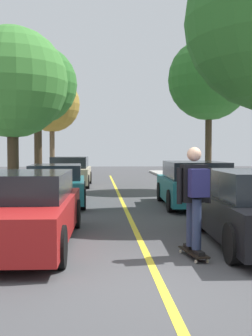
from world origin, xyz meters
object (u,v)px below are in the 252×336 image
at_px(street_tree_left_nearest, 12,83).
at_px(skateboarder, 195,193).
at_px(skateboard, 194,252).
at_px(street_tree_right_near, 209,80).
at_px(parked_car_left_near, 56,185).
at_px(street_tree_left_far, 52,104).
at_px(parked_car_left_far, 70,172).
at_px(parked_car_left_nearest, 25,209).
at_px(street_tree_left_near, 38,85).
at_px(parked_car_right_near, 194,184).

relative_size(street_tree_left_nearest, skateboarder, 3.56).
xyz_separation_m(skateboard, skateboarder, (0.01, -0.03, 0.97)).
bearing_deg(street_tree_right_near, parked_car_left_near, -146.78).
bearing_deg(street_tree_left_far, parked_car_left_near, -83.41).
height_order(parked_car_left_far, street_tree_left_nearest, street_tree_left_nearest).
relative_size(street_tree_left_nearest, street_tree_right_near, 0.95).
xyz_separation_m(parked_car_left_near, street_tree_right_near, (6.04, 3.95, 4.10)).
bearing_deg(skateboarder, parked_car_left_far, 101.78).
distance_m(parked_car_left_nearest, parked_car_left_near, 5.86).
distance_m(street_tree_left_near, street_tree_right_near, 8.76).
relative_size(parked_car_left_far, parked_car_right_near, 1.03).
height_order(parked_car_right_near, street_tree_left_near, street_tree_left_near).
distance_m(parked_car_right_near, skateboarder, 6.47).
bearing_deg(parked_car_right_near, parked_car_left_nearest, -130.67).
distance_m(parked_car_left_far, skateboarder, 14.27).
xyz_separation_m(parked_car_left_nearest, parked_car_left_far, (-0.00, 12.72, 0.05)).
xyz_separation_m(parked_car_left_near, skateboard, (2.91, -7.07, -0.54)).
bearing_deg(parked_car_left_nearest, parked_car_left_near, 90.03).
bearing_deg(street_tree_right_near, street_tree_left_nearest, -163.63).
xyz_separation_m(parked_car_right_near, street_tree_left_nearest, (-6.03, 2.49, 3.45)).
bearing_deg(street_tree_left_far, street_tree_right_near, -54.12).
relative_size(parked_car_left_far, street_tree_left_far, 0.66).
bearing_deg(skateboard, skateboarder, -81.05).
distance_m(street_tree_left_nearest, skateboard, 10.69).
relative_size(parked_car_left_far, street_tree_left_nearest, 0.71).
height_order(parked_car_left_nearest, street_tree_left_far, street_tree_left_far).
distance_m(parked_car_right_near, street_tree_left_near, 11.57).
bearing_deg(street_tree_left_far, parked_car_left_nearest, -85.28).
height_order(parked_car_left_far, parked_car_right_near, parked_car_left_far).
xyz_separation_m(parked_car_left_near, street_tree_left_far, (-1.69, 14.63, 4.15)).
xyz_separation_m(parked_car_left_near, skateboarder, (2.92, -7.11, 0.43)).
bearing_deg(parked_car_left_far, street_tree_left_far, 102.28).
bearing_deg(skateboarder, parked_car_left_nearest, 156.76).
xyz_separation_m(street_tree_left_far, street_tree_right_near, (7.73, -10.68, -0.06)).
xyz_separation_m(parked_car_left_nearest, street_tree_left_near, (-1.69, 13.91, 4.39)).
xyz_separation_m(parked_car_left_nearest, street_tree_left_nearest, (-1.69, 7.54, 3.50)).
bearing_deg(street_tree_left_nearest, parked_car_left_nearest, -77.34).
bearing_deg(parked_car_left_far, skateboard, -78.21).
distance_m(parked_car_left_far, skateboard, 14.25).
distance_m(parked_car_left_near, skateboarder, 7.69).
bearing_deg(street_tree_left_near, parked_car_left_far, -35.23).
xyz_separation_m(parked_car_right_near, street_tree_left_near, (-6.03, 8.86, 4.35)).
distance_m(parked_car_left_far, street_tree_left_nearest, 6.44).
height_order(parked_car_left_far, skateboard, parked_car_left_far).
distance_m(street_tree_left_nearest, street_tree_left_far, 12.97).
xyz_separation_m(parked_car_right_near, street_tree_right_near, (1.69, 4.76, 4.03)).
bearing_deg(street_tree_right_near, skateboard, -105.84).
relative_size(parked_car_left_nearest, street_tree_left_near, 0.68).
bearing_deg(parked_car_right_near, parked_car_left_near, 169.52).
distance_m(parked_car_right_near, skateboard, 6.46).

